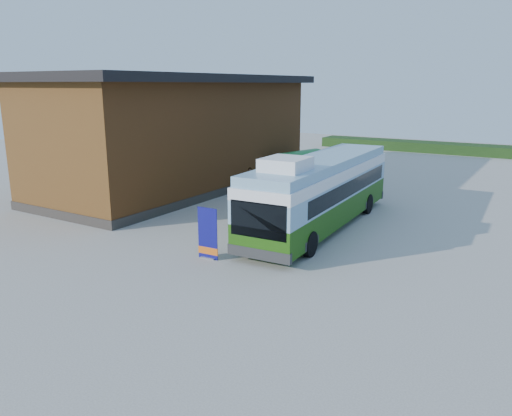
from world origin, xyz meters
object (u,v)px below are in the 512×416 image
Objects in this scene: person_a at (250,180)px; slurry_tanker at (299,163)px; picnic_table at (307,223)px; person_b at (302,211)px; bus at (321,190)px; banner at (208,238)px.

person_a is 5.43m from slurry_tanker.
picnic_table is 0.76m from person_b.
bus is at bearing -46.67° from person_a.
picnic_table is 10.14m from person_a.
banner is at bearing -109.54° from picnic_table.
picnic_table is (1.94, 5.15, -0.30)m from banner.
person_b reaches higher than person_a.
banner is 5.73m from person_b.
bus is 1.47m from person_b.
banner is 17.94m from slurry_tanker.
picnic_table is 0.86× the size of person_a.
banner is at bearing -76.06° from person_a.
person_b is (7.00, -6.41, 0.18)m from person_a.
bus reaches higher than picnic_table.
person_a is at bearing 112.23° from banner.
bus reaches higher than banner.
banner is 1.34× the size of person_a.
bus is 8.17× the size of person_a.
person_b is at bearing -53.52° from person_a.
person_a is 0.82× the size of person_b.
person_b is (-0.50, 0.40, 0.40)m from picnic_table.
person_a is 0.28× the size of slurry_tanker.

